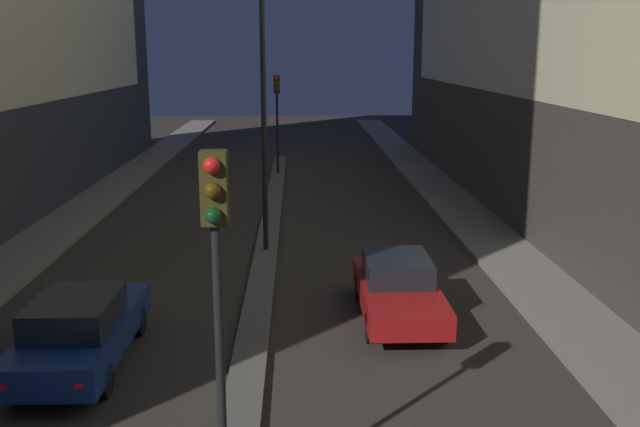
{
  "coord_description": "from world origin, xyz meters",
  "views": [
    {
      "loc": [
        1.0,
        -4.29,
        6.17
      ],
      "look_at": [
        1.79,
        20.51,
        0.5
      ],
      "focal_mm": 40.0,
      "sensor_mm": 36.0,
      "label": 1
    }
  ],
  "objects": [
    {
      "name": "car_left_lane",
      "position": [
        -3.35,
        9.15,
        0.76
      ],
      "size": [
        1.8,
        4.73,
        1.51
      ],
      "color": "navy",
      "rests_on": "ground"
    },
    {
      "name": "car_right_lane",
      "position": [
        3.35,
        11.57,
        0.73
      ],
      "size": [
        1.78,
        4.4,
        1.43
      ],
      "color": "maroon",
      "rests_on": "ground"
    },
    {
      "name": "median_strip",
      "position": [
        0.0,
        19.17,
        0.07
      ],
      "size": [
        0.7,
        36.34,
        0.14
      ],
      "color": "#56544F",
      "rests_on": "ground"
    },
    {
      "name": "traffic_light_mid",
      "position": [
        0.0,
        31.51,
        3.7
      ],
      "size": [
        0.32,
        0.42,
        4.88
      ],
      "color": "black",
      "rests_on": "median_strip"
    },
    {
      "name": "street_lamp",
      "position": [
        0.0,
        17.16,
        6.35
      ],
      "size": [
        0.56,
        0.56,
        8.91
      ],
      "color": "black",
      "rests_on": "median_strip"
    },
    {
      "name": "traffic_light_near",
      "position": [
        0.0,
        4.11,
        3.7
      ],
      "size": [
        0.32,
        0.42,
        4.88
      ],
      "color": "black",
      "rests_on": "median_strip"
    }
  ]
}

